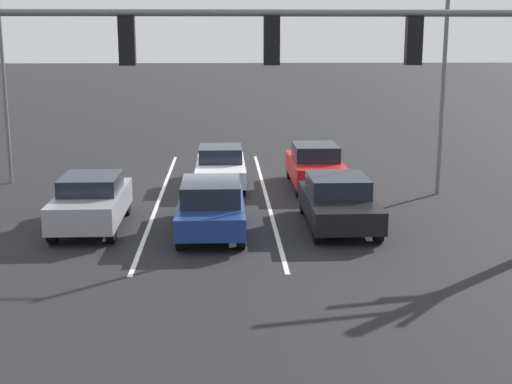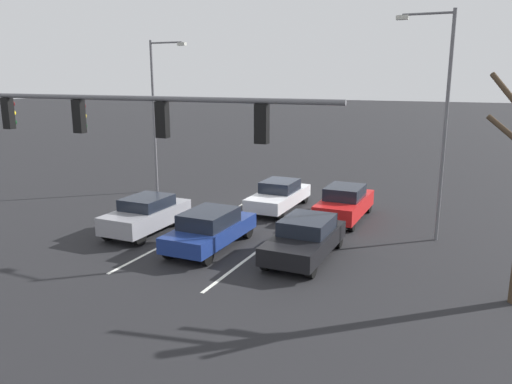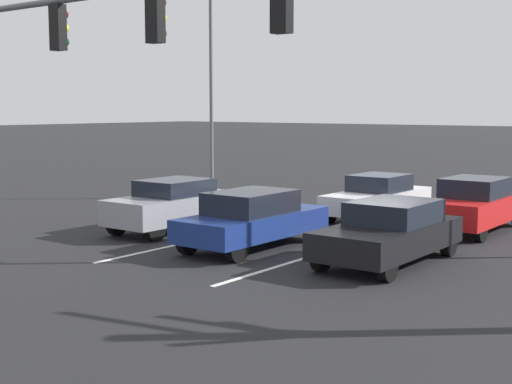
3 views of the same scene
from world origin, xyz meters
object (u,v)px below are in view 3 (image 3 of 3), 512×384
at_px(car_navy_midlane_front, 253,218).
at_px(street_lamp_right_shoulder, 216,76).
at_px(car_red_leftlane_second, 475,204).
at_px(car_gray_rightlane_front, 174,204).
at_px(traffic_signal_gantry, 43,51).
at_px(car_black_leftlane_front, 390,231).
at_px(car_silver_midlane_second, 378,197).

height_order(car_navy_midlane_front, street_lamp_right_shoulder, street_lamp_right_shoulder).
bearing_deg(car_red_leftlane_second, car_gray_rightlane_front, 36.87).
bearing_deg(car_gray_rightlane_front, traffic_signal_gantry, 103.96).
distance_m(car_gray_rightlane_front, traffic_signal_gantry, 6.78).
bearing_deg(traffic_signal_gantry, car_gray_rightlane_front, -76.04).
bearing_deg(car_navy_midlane_front, car_black_leftlane_front, -172.20).
bearing_deg(car_silver_midlane_second, car_red_leftlane_second, 172.28).
bearing_deg(car_black_leftlane_front, street_lamp_right_shoulder, -31.40).
xyz_separation_m(car_gray_rightlane_front, car_silver_midlane_second, (-3.64, -5.73, -0.07)).
bearing_deg(car_black_leftlane_front, car_silver_midlane_second, -60.14).
relative_size(car_navy_midlane_front, car_silver_midlane_second, 0.97).
xyz_separation_m(car_gray_rightlane_front, street_lamp_right_shoulder, (3.89, -6.52, 4.01)).
xyz_separation_m(car_silver_midlane_second, traffic_signal_gantry, (2.32, 11.04, 4.08)).
relative_size(car_gray_rightlane_front, traffic_signal_gantry, 0.32).
distance_m(car_gray_rightlane_front, street_lamp_right_shoulder, 8.58).
relative_size(car_navy_midlane_front, traffic_signal_gantry, 0.34).
relative_size(car_navy_midlane_front, street_lamp_right_shoulder, 0.54).
height_order(car_navy_midlane_front, car_silver_midlane_second, car_navy_midlane_front).
bearing_deg(car_navy_midlane_front, car_red_leftlane_second, -121.65).
xyz_separation_m(car_navy_midlane_front, car_black_leftlane_front, (-3.61, -0.49, -0.03)).
xyz_separation_m(car_black_leftlane_front, car_gray_rightlane_front, (7.00, -0.13, 0.04)).
bearing_deg(traffic_signal_gantry, car_red_leftlane_second, -118.34).
bearing_deg(car_silver_midlane_second, street_lamp_right_shoulder, -5.97).
distance_m(car_black_leftlane_front, car_red_leftlane_second, 5.40).
bearing_deg(street_lamp_right_shoulder, car_silver_midlane_second, 174.03).
relative_size(car_black_leftlane_front, car_silver_midlane_second, 0.95).
distance_m(car_navy_midlane_front, car_silver_midlane_second, 6.36).
relative_size(traffic_signal_gantry, street_lamp_right_shoulder, 1.59).
xyz_separation_m(car_black_leftlane_front, traffic_signal_gantry, (5.68, 5.18, 4.05)).
height_order(car_gray_rightlane_front, car_silver_midlane_second, car_gray_rightlane_front).
relative_size(car_black_leftlane_front, car_red_leftlane_second, 0.99).
relative_size(car_navy_midlane_front, car_red_leftlane_second, 1.01).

